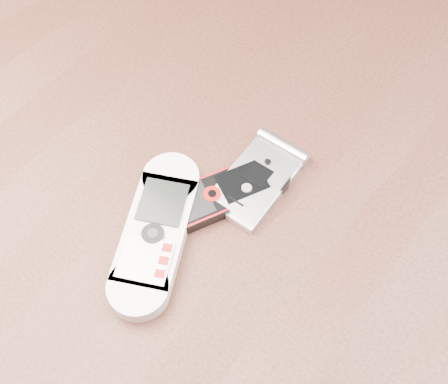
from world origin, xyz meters
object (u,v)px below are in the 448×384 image
(table, at_px, (220,244))
(motorola_razr, at_px, (256,180))
(nokia_white, at_px, (156,232))
(nokia_black_red, at_px, (221,194))

(table, xyz_separation_m, motorola_razr, (0.02, 0.03, 0.11))
(table, height_order, nokia_white, nokia_white)
(nokia_black_red, distance_m, motorola_razr, 0.04)
(motorola_razr, bearing_deg, nokia_black_red, -120.46)
(nokia_black_red, bearing_deg, table, 168.90)
(nokia_white, xyz_separation_m, nokia_black_red, (0.02, 0.07, -0.00))
(nokia_white, bearing_deg, nokia_black_red, 46.72)
(table, bearing_deg, nokia_white, -103.78)
(table, xyz_separation_m, nokia_black_red, (0.00, -0.00, 0.11))
(nokia_black_red, bearing_deg, nokia_white, -80.59)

